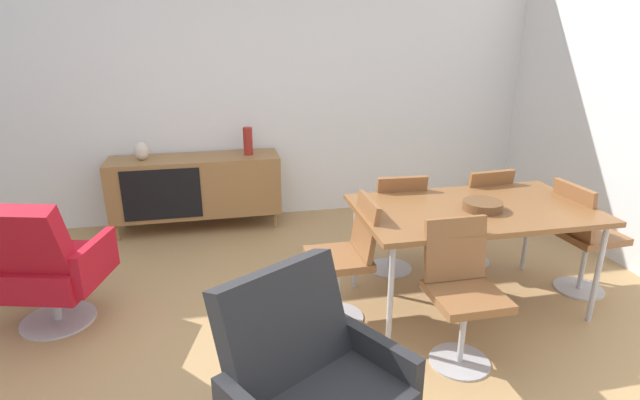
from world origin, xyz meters
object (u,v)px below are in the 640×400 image
(dining_chair_back_left, at_px, (395,219))
(dining_chair_back_right, at_px, (477,212))
(armchair_black_shell, at_px, (310,387))
(lounge_chair_red, at_px, (40,264))
(dining_chair_front_left, at_px, (462,288))
(sideboard, at_px, (196,185))
(vase_cobalt, at_px, (141,151))
(dining_table, at_px, (474,213))
(vase_sculptural_dark, at_px, (248,141))
(wooden_bowl_on_table, at_px, (482,205))
(dining_chair_far_end, at_px, (583,233))
(dining_chair_near_window, at_px, (347,255))

(dining_chair_back_left, distance_m, dining_chair_back_right, 0.71)
(armchair_black_shell, bearing_deg, lounge_chair_red, 134.78)
(dining_chair_front_left, distance_m, lounge_chair_red, 2.63)
(lounge_chair_red, relative_size, armchair_black_shell, 1.00)
(sideboard, xyz_separation_m, vase_cobalt, (-0.46, 0.00, 0.37))
(armchair_black_shell, bearing_deg, dining_table, 41.13)
(vase_sculptural_dark, distance_m, wooden_bowl_on_table, 2.38)
(lounge_chair_red, bearing_deg, armchair_black_shell, -45.22)
(dining_table, bearing_deg, vase_cobalt, 141.91)
(vase_cobalt, xyz_separation_m, dining_chair_far_end, (3.26, -1.86, -0.34))
(sideboard, distance_m, armchair_black_shell, 3.10)
(dining_table, relative_size, armchair_black_shell, 1.69)
(vase_sculptural_dark, xyz_separation_m, dining_chair_back_right, (1.74, -1.30, -0.38))
(dining_chair_back_left, xyz_separation_m, dining_chair_front_left, (0.00, -1.12, 0.00))
(dining_chair_far_end, bearing_deg, wooden_bowl_on_table, -176.67)
(dining_chair_near_window, bearing_deg, dining_chair_back_right, 24.19)
(vase_cobalt, height_order, vase_sculptural_dark, vase_sculptural_dark)
(lounge_chair_red, bearing_deg, dining_table, -5.80)
(dining_table, distance_m, lounge_chair_red, 2.86)
(vase_cobalt, bearing_deg, dining_chair_front_left, -50.11)
(vase_cobalt, relative_size, dining_chair_back_left, 0.20)
(vase_cobalt, distance_m, dining_chair_near_window, 2.40)
(dining_chair_front_left, height_order, armchair_black_shell, armchair_black_shell)
(vase_cobalt, bearing_deg, sideboard, -0.23)
(dining_chair_back_right, height_order, dining_chair_front_left, same)
(sideboard, bearing_deg, vase_cobalt, 179.77)
(armchair_black_shell, bearing_deg, dining_chair_near_window, 68.16)
(dining_chair_back_right, distance_m, dining_chair_near_window, 1.36)
(dining_chair_back_left, relative_size, dining_chair_near_window, 1.00)
(wooden_bowl_on_table, distance_m, dining_chair_front_left, 0.70)
(dining_chair_back_left, bearing_deg, dining_table, -57.71)
(wooden_bowl_on_table, height_order, dining_chair_far_end, dining_chair_far_end)
(sideboard, distance_m, lounge_chair_red, 1.82)
(sideboard, height_order, dining_chair_front_left, dining_chair_front_left)
(vase_sculptural_dark, height_order, dining_chair_near_window, vase_sculptural_dark)
(wooden_bowl_on_table, height_order, dining_chair_back_right, dining_chair_back_right)
(dining_chair_back_right, xyz_separation_m, armchair_black_shell, (-1.72, -1.75, -0.00))
(dining_table, xyz_separation_m, dining_chair_back_right, (0.35, 0.56, -0.23))
(vase_sculptural_dark, height_order, dining_chair_back_right, vase_sculptural_dark)
(vase_sculptural_dark, height_order, armchair_black_shell, vase_sculptural_dark)
(wooden_bowl_on_table, height_order, lounge_chair_red, lounge_chair_red)
(lounge_chair_red, xyz_separation_m, armchair_black_shell, (1.47, -1.48, 0.00))
(dining_table, bearing_deg, lounge_chair_red, 174.20)
(dining_table, bearing_deg, wooden_bowl_on_table, -65.15)
(vase_cobalt, height_order, dining_table, vase_cobalt)
(dining_chair_back_right, height_order, lounge_chair_red, lounge_chair_red)
(wooden_bowl_on_table, xyz_separation_m, lounge_chair_red, (-2.86, 0.34, -0.30))
(sideboard, distance_m, vase_sculptural_dark, 0.66)
(vase_sculptural_dark, xyz_separation_m, dining_chair_far_end, (2.28, -1.86, -0.38))
(dining_chair_front_left, xyz_separation_m, lounge_chair_red, (-2.49, 0.85, -0.00))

